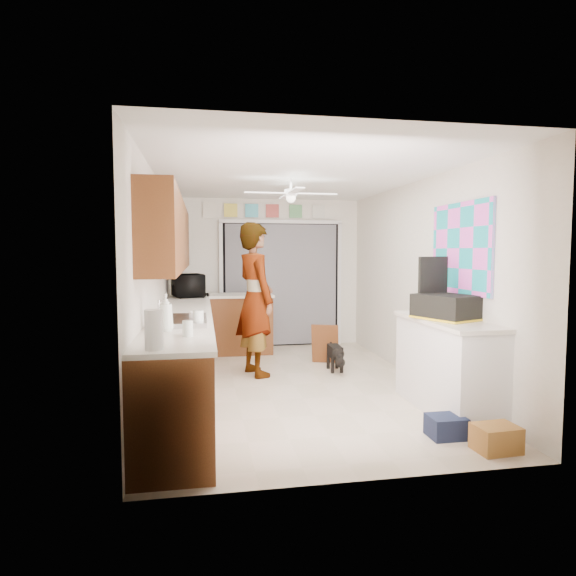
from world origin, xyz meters
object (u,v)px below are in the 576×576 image
cup (196,317)px  paper_towel_roll (154,330)px  navy_crate (446,427)px  microwave (189,285)px  man (255,299)px  soap_bottle (166,312)px  suitcase (446,307)px  cardboard_box (496,438)px  dog (335,357)px

cup → paper_towel_roll: (-0.26, -1.29, 0.09)m
navy_crate → microwave: bearing=122.8°
microwave → cup: (0.14, -2.64, -0.12)m
man → soap_bottle: bearing=136.1°
microwave → cup: 2.65m
paper_towel_roll → navy_crate: size_ratio=0.90×
man → navy_crate: bearing=-168.3°
suitcase → navy_crate: suitcase is taller
paper_towel_roll → man: man is taller
microwave → paper_towel_roll: (-0.12, -3.93, -0.03)m
man → cup: bearing=136.0°
microwave → cardboard_box: microwave is taller
soap_bottle → man: bearing=64.3°
cardboard_box → navy_crate: cardboard_box is taller
suitcase → man: (-1.72, 1.79, -0.07)m
paper_towel_roll → suitcase: size_ratio=0.48×
man → cardboard_box: bearing=-167.5°
cardboard_box → navy_crate: size_ratio=1.11×
soap_bottle → man: 2.27m
microwave → man: size_ratio=0.31×
microwave → cup: microwave is taller
suitcase → man: size_ratio=0.29×
cup → paper_towel_roll: size_ratio=0.44×
suitcase → cardboard_box: size_ratio=1.68×
paper_towel_roll → man: (1.01, 2.83, -0.08)m
microwave → suitcase: microwave is taller
paper_towel_roll → dog: bearing=53.6°
soap_bottle → cup: 0.57m
suitcase → man: bearing=111.7°
cup → dog: 2.51m
navy_crate → soap_bottle: bearing=170.7°
cardboard_box → navy_crate: (-0.25, 0.34, -0.01)m
navy_crate → man: 2.95m
microwave → suitcase: size_ratio=1.07×
cardboard_box → man: (-1.65, 2.78, 0.89)m
cup → man: 1.71m
soap_bottle → paper_towel_roll: soap_bottle is taller
man → dog: size_ratio=4.02×
microwave → dog: size_ratio=1.23×
suitcase → soap_bottle: bearing=163.3°
cup → cardboard_box: cup is taller
suitcase → navy_crate: bearing=-138.5°
microwave → cup: size_ratio=4.99×
paper_towel_roll → suitcase: paper_towel_roll is taller
soap_bottle → suitcase: 2.72m
cardboard_box → microwave: bearing=123.1°
suitcase → cup: bearing=152.0°
man → dog: man is taller
dog → paper_towel_roll: bearing=-124.9°
cup → suitcase: (2.46, -0.25, 0.07)m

